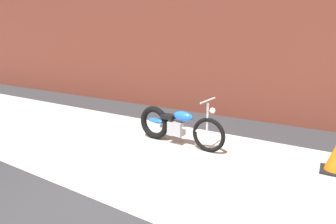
# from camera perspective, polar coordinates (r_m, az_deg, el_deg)

# --- Properties ---
(ground_plane) EXTENTS (80.00, 80.00, 0.00)m
(ground_plane) POSITION_cam_1_polar(r_m,az_deg,el_deg) (3.81, -13.44, -18.36)
(ground_plane) COLOR #2D2D30
(sidewalk_slab) EXTENTS (36.00, 3.50, 0.01)m
(sidewalk_slab) POSITION_cam_1_polar(r_m,az_deg,el_deg) (5.04, 0.77, -9.42)
(sidewalk_slab) COLOR #B2ADA3
(sidewalk_slab) RESTS_ON ground
(brick_building_wall) EXTENTS (36.00, 0.50, 5.69)m
(brick_building_wall) POSITION_cam_1_polar(r_m,az_deg,el_deg) (7.82, 14.64, 19.94)
(brick_building_wall) COLOR brown
(brick_building_wall) RESTS_ON ground
(motorcycle_blue) EXTENTS (2.01, 0.58, 1.03)m
(motorcycle_blue) POSITION_cam_1_polar(r_m,az_deg,el_deg) (5.55, 1.13, -2.77)
(motorcycle_blue) COLOR black
(motorcycle_blue) RESTS_ON ground
(traffic_cone) EXTENTS (0.40, 0.40, 0.55)m
(traffic_cone) POSITION_cam_1_polar(r_m,az_deg,el_deg) (5.14, 32.10, -8.27)
(traffic_cone) COLOR orange
(traffic_cone) RESTS_ON ground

